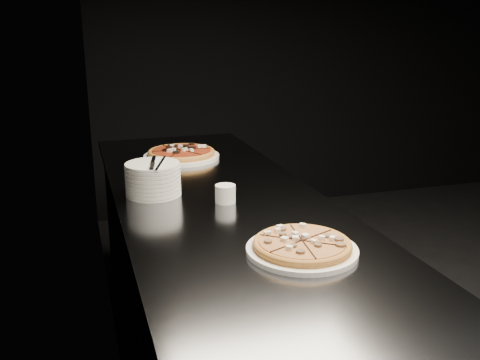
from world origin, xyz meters
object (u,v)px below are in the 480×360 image
object	(u,v)px
cutlery	(155,163)
ramekin	(225,193)
pizza_mushroom	(302,246)
counter	(229,323)
plate_stack	(153,179)
pizza_tomato	(181,154)

from	to	relation	value
cutlery	ramekin	xyz separation A→B (m)	(0.22, -0.15, -0.09)
pizza_mushroom	cutlery	size ratio (longest dim) A/B	1.77
counter	cutlery	xyz separation A→B (m)	(-0.22, 0.19, 0.58)
plate_stack	pizza_tomato	bearing A→B (deg)	67.92
pizza_tomato	ramekin	xyz separation A→B (m)	(0.02, -0.68, 0.01)
pizza_mushroom	plate_stack	bearing A→B (deg)	115.80
pizza_mushroom	ramekin	bearing A→B (deg)	99.86
pizza_tomato	cutlery	size ratio (longest dim) A/B	1.74
counter	plate_stack	xyz separation A→B (m)	(-0.23, 0.21, 0.52)
pizza_tomato	counter	bearing A→B (deg)	-88.58
counter	ramekin	xyz separation A→B (m)	(0.00, 0.04, 0.49)
counter	cutlery	bearing A→B (deg)	138.61
ramekin	cutlery	bearing A→B (deg)	145.57
cutlery	plate_stack	bearing A→B (deg)	130.21
pizza_tomato	plate_stack	world-z (taller)	plate_stack
pizza_mushroom	cutlery	world-z (taller)	cutlery
plate_stack	ramekin	bearing A→B (deg)	-36.06
pizza_tomato	plate_stack	bearing A→B (deg)	-112.08
plate_stack	counter	bearing A→B (deg)	-42.54
pizza_mushroom	pizza_tomato	xyz separation A→B (m)	(-0.10, 1.15, 0.00)
cutlery	ramekin	distance (m)	0.28
pizza_mushroom	ramekin	distance (m)	0.48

